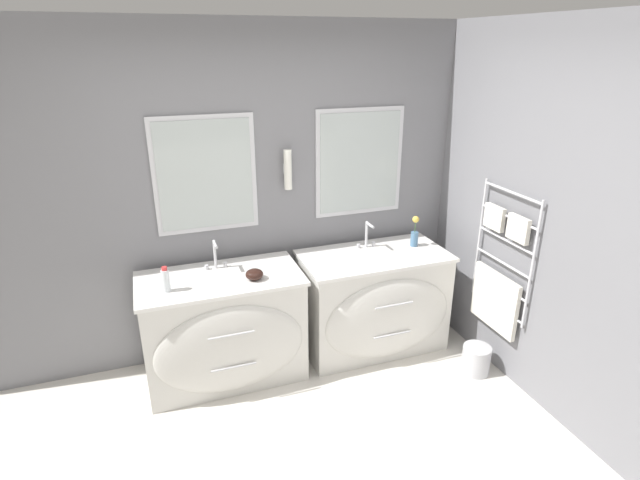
{
  "coord_description": "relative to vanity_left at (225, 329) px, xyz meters",
  "views": [
    {
      "loc": [
        -0.76,
        -1.99,
        2.42
      ],
      "look_at": [
        0.37,
        1.18,
        1.09
      ],
      "focal_mm": 28.0,
      "sensor_mm": 36.0,
      "label": 1
    }
  ],
  "objects": [
    {
      "name": "faucet_right",
      "position": [
        1.24,
        0.19,
        0.53
      ],
      "size": [
        0.17,
        0.14,
        0.23
      ],
      "color": "silver",
      "rests_on": "vanity_right"
    },
    {
      "name": "vanity_right",
      "position": [
        1.24,
        0.0,
        0.0
      ],
      "size": [
        1.19,
        0.69,
        0.84
      ],
      "color": "silver",
      "rests_on": "ground_plane"
    },
    {
      "name": "toiletry_bottle",
      "position": [
        -0.37,
        -0.06,
        0.5
      ],
      "size": [
        0.06,
        0.06,
        0.18
      ],
      "color": "silver",
      "rests_on": "vanity_left"
    },
    {
      "name": "wall_back",
      "position": [
        0.36,
        0.42,
        0.88
      ],
      "size": [
        5.0,
        0.14,
        2.6
      ],
      "color": "slate",
      "rests_on": "ground_plane"
    },
    {
      "name": "flower_vase",
      "position": [
        1.63,
        0.09,
        0.52
      ],
      "size": [
        0.06,
        0.06,
        0.26
      ],
      "color": "teal",
      "rests_on": "vanity_right"
    },
    {
      "name": "wall_right",
      "position": [
        2.08,
        -0.53,
        0.86
      ],
      "size": [
        0.13,
        3.53,
        2.6
      ],
      "color": "slate",
      "rests_on": "ground_plane"
    },
    {
      "name": "amenity_bowl",
      "position": [
        0.23,
        -0.08,
        0.45
      ],
      "size": [
        0.13,
        0.13,
        0.08
      ],
      "color": "black",
      "rests_on": "vanity_left"
    },
    {
      "name": "waste_bin",
      "position": [
        1.85,
        -0.6,
        -0.31
      ],
      "size": [
        0.22,
        0.22,
        0.23
      ],
      "color": "#B7B7BC",
      "rests_on": "ground_plane"
    },
    {
      "name": "faucet_left",
      "position": [
        0.0,
        0.19,
        0.53
      ],
      "size": [
        0.17,
        0.14,
        0.23
      ],
      "color": "silver",
      "rests_on": "vanity_left"
    },
    {
      "name": "vanity_left",
      "position": [
        0.0,
        0.0,
        0.0
      ],
      "size": [
        1.19,
        0.69,
        0.84
      ],
      "color": "silver",
      "rests_on": "ground_plane"
    }
  ]
}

